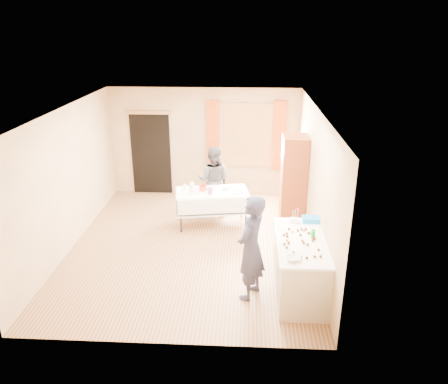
# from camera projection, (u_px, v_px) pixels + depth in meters

# --- Properties ---
(floor) EXTENTS (4.50, 5.50, 0.02)m
(floor) POSITION_uv_depth(u_px,v_px,m) (191.00, 246.00, 8.38)
(floor) COLOR #9E7047
(floor) RESTS_ON ground
(ceiling) EXTENTS (4.50, 5.50, 0.02)m
(ceiling) POSITION_uv_depth(u_px,v_px,m) (187.00, 110.00, 7.42)
(ceiling) COLOR white
(ceiling) RESTS_ON floor
(wall_back) EXTENTS (4.50, 0.02, 2.60)m
(wall_back) POSITION_uv_depth(u_px,v_px,m) (204.00, 142.00, 10.47)
(wall_back) COLOR tan
(wall_back) RESTS_ON floor
(wall_front) EXTENTS (4.50, 0.02, 2.60)m
(wall_front) POSITION_uv_depth(u_px,v_px,m) (161.00, 259.00, 5.34)
(wall_front) COLOR tan
(wall_front) RESTS_ON floor
(wall_left) EXTENTS (0.02, 5.50, 2.60)m
(wall_left) POSITION_uv_depth(u_px,v_px,m) (67.00, 179.00, 8.01)
(wall_left) COLOR tan
(wall_left) RESTS_ON floor
(wall_right) EXTENTS (0.02, 5.50, 2.60)m
(wall_right) POSITION_uv_depth(u_px,v_px,m) (315.00, 184.00, 7.79)
(wall_right) COLOR tan
(wall_right) RESTS_ON floor
(window_frame) EXTENTS (1.32, 0.06, 1.52)m
(window_frame) POSITION_uv_depth(u_px,v_px,m) (246.00, 135.00, 10.31)
(window_frame) COLOR olive
(window_frame) RESTS_ON wall_back
(window_pane) EXTENTS (1.20, 0.02, 1.40)m
(window_pane) POSITION_uv_depth(u_px,v_px,m) (246.00, 135.00, 10.29)
(window_pane) COLOR white
(window_pane) RESTS_ON wall_back
(curtain_left) EXTENTS (0.28, 0.06, 1.65)m
(curtain_left) POSITION_uv_depth(u_px,v_px,m) (213.00, 135.00, 10.30)
(curtain_left) COLOR #B34415
(curtain_left) RESTS_ON wall_back
(curtain_right) EXTENTS (0.28, 0.06, 1.65)m
(curtain_right) POSITION_uv_depth(u_px,v_px,m) (279.00, 136.00, 10.22)
(curtain_right) COLOR #B34415
(curtain_right) RESTS_ON wall_back
(doorway) EXTENTS (0.95, 0.04, 2.00)m
(doorway) POSITION_uv_depth(u_px,v_px,m) (151.00, 154.00, 10.61)
(doorway) COLOR black
(doorway) RESTS_ON floor
(door_lintel) EXTENTS (1.05, 0.06, 0.08)m
(door_lintel) POSITION_uv_depth(u_px,v_px,m) (148.00, 112.00, 10.21)
(door_lintel) COLOR olive
(door_lintel) RESTS_ON wall_back
(cabinet) EXTENTS (0.50, 0.60, 1.91)m
(cabinet) POSITION_uv_depth(u_px,v_px,m) (293.00, 182.00, 8.90)
(cabinet) COLOR brown
(cabinet) RESTS_ON floor
(counter) EXTENTS (0.78, 1.64, 0.91)m
(counter) POSITION_uv_depth(u_px,v_px,m) (300.00, 267.00, 6.78)
(counter) COLOR beige
(counter) RESTS_ON floor
(party_table) EXTENTS (1.59, 1.00, 0.75)m
(party_table) POSITION_uv_depth(u_px,v_px,m) (212.00, 205.00, 9.09)
(party_table) COLOR black
(party_table) RESTS_ON floor
(chair) EXTENTS (0.45, 0.45, 0.97)m
(chair) POSITION_uv_depth(u_px,v_px,m) (215.00, 194.00, 10.07)
(chair) COLOR black
(chair) RESTS_ON floor
(girl) EXTENTS (0.92, 0.86, 1.68)m
(girl) POSITION_uv_depth(u_px,v_px,m) (251.00, 248.00, 6.55)
(girl) COLOR #24243F
(girl) RESTS_ON floor
(woman) EXTENTS (0.90, 0.78, 1.53)m
(woman) POSITION_uv_depth(u_px,v_px,m) (214.00, 180.00, 9.57)
(woman) COLOR black
(woman) RESTS_ON floor
(soda_can) EXTENTS (0.08, 0.08, 0.12)m
(soda_can) POSITION_uv_depth(u_px,v_px,m) (313.00, 234.00, 6.69)
(soda_can) COLOR #07891A
(soda_can) RESTS_ON counter
(mixing_bowl) EXTENTS (0.34, 0.34, 0.05)m
(mixing_bowl) POSITION_uv_depth(u_px,v_px,m) (293.00, 258.00, 6.07)
(mixing_bowl) COLOR white
(mixing_bowl) RESTS_ON counter
(foam_block) EXTENTS (0.17, 0.13, 0.08)m
(foam_block) POSITION_uv_depth(u_px,v_px,m) (295.00, 221.00, 7.18)
(foam_block) COLOR white
(foam_block) RESTS_ON counter
(blue_basket) EXTENTS (0.30, 0.21, 0.08)m
(blue_basket) POSITION_uv_depth(u_px,v_px,m) (311.00, 219.00, 7.23)
(blue_basket) COLOR blue
(blue_basket) RESTS_ON counter
(pitcher) EXTENTS (0.12, 0.12, 0.22)m
(pitcher) POSITION_uv_depth(u_px,v_px,m) (192.00, 189.00, 8.81)
(pitcher) COLOR silver
(pitcher) RESTS_ON party_table
(cup_red) EXTENTS (0.16, 0.16, 0.12)m
(cup_red) POSITION_uv_depth(u_px,v_px,m) (203.00, 188.00, 8.97)
(cup_red) COLOR red
(cup_red) RESTS_ON party_table
(cup_rainbow) EXTENTS (0.14, 0.14, 0.12)m
(cup_rainbow) POSITION_uv_depth(u_px,v_px,m) (210.00, 191.00, 8.80)
(cup_rainbow) COLOR red
(cup_rainbow) RESTS_ON party_table
(small_bowl) EXTENTS (0.26, 0.26, 0.05)m
(small_bowl) POSITION_uv_depth(u_px,v_px,m) (226.00, 188.00, 9.08)
(small_bowl) COLOR white
(small_bowl) RESTS_ON party_table
(pastry_tray) EXTENTS (0.34, 0.30, 0.02)m
(pastry_tray) POSITION_uv_depth(u_px,v_px,m) (237.00, 192.00, 8.89)
(pastry_tray) COLOR white
(pastry_tray) RESTS_ON party_table
(bottle) EXTENTS (0.08, 0.08, 0.15)m
(bottle) POSITION_uv_depth(u_px,v_px,m) (185.00, 186.00, 9.04)
(bottle) COLOR white
(bottle) RESTS_ON party_table
(cake_balls) EXTENTS (0.52, 0.96, 0.04)m
(cake_balls) POSITION_uv_depth(u_px,v_px,m) (301.00, 241.00, 6.57)
(cake_balls) COLOR #3F2314
(cake_balls) RESTS_ON counter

